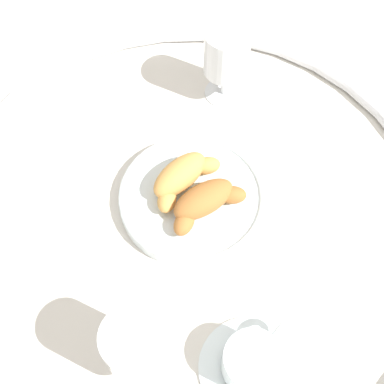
{
  "coord_description": "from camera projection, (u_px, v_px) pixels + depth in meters",
  "views": [
    {
      "loc": [
        0.12,
        0.36,
        0.72
      ],
      "look_at": [
        -0.01,
        -0.02,
        0.03
      ],
      "focal_mm": 49.51,
      "sensor_mm": 36.0,
      "label": 1
    }
  ],
  "objects": [
    {
      "name": "ground_plane",
      "position": [
        190.0,
        214.0,
        0.82
      ],
      "size": [
        2.2,
        2.2,
        0.0
      ],
      "primitive_type": "plane",
      "color": "silver"
    },
    {
      "name": "juice_glass_left",
      "position": [
        227.0,
        55.0,
        0.86
      ],
      "size": [
        0.08,
        0.08,
        0.14
      ],
      "color": "white",
      "rests_on": "ground_plane"
    },
    {
      "name": "juice_glass_right",
      "position": [
        135.0,
        347.0,
        0.62
      ],
      "size": [
        0.08,
        0.08,
        0.14
      ],
      "color": "white",
      "rests_on": "ground_plane"
    },
    {
      "name": "croissant_large",
      "position": [
        182.0,
        176.0,
        0.8
      ],
      "size": [
        0.12,
        0.1,
        0.04
      ],
      "color": "#D6994C",
      "rests_on": "pastry_plate"
    },
    {
      "name": "coffee_cup_near",
      "position": [
        255.0,
        362.0,
        0.68
      ],
      "size": [
        0.14,
        0.14,
        0.06
      ],
      "color": "silver",
      "rests_on": "ground_plane"
    },
    {
      "name": "croissant_small",
      "position": [
        205.0,
        201.0,
        0.78
      ],
      "size": [
        0.13,
        0.08,
        0.04
      ],
      "color": "#AD6B33",
      "rests_on": "pastry_plate"
    },
    {
      "name": "pastry_plate",
      "position": [
        192.0,
        197.0,
        0.82
      ],
      "size": [
        0.23,
        0.23,
        0.02
      ],
      "color": "silver",
      "rests_on": "ground_plane"
    },
    {
      "name": "table_chrome_rim",
      "position": [
        190.0,
        210.0,
        0.81
      ],
      "size": [
        0.78,
        0.78,
        0.02
      ],
      "primitive_type": "torus",
      "color": "silver",
      "rests_on": "ground_plane"
    }
  ]
}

